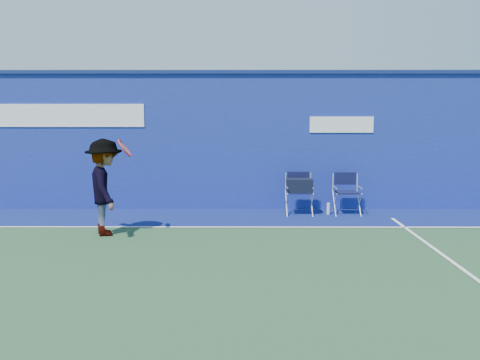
{
  "coord_description": "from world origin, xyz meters",
  "views": [
    {
      "loc": [
        1.41,
        -6.24,
        2.23
      ],
      "look_at": [
        1.37,
        2.6,
        1.0
      ],
      "focal_mm": 38.0,
      "sensor_mm": 36.0,
      "label": 1
    }
  ],
  "objects_px": {
    "directors_chair_left": "(299,197)",
    "directors_chair_right": "(347,202)",
    "water_bottle": "(328,209)",
    "tennis_player": "(105,187)"
  },
  "relations": [
    {
      "from": "directors_chair_left",
      "to": "directors_chair_right",
      "type": "xyz_separation_m",
      "value": [
        1.02,
        0.04,
        -0.1
      ]
    },
    {
      "from": "tennis_player",
      "to": "directors_chair_right",
      "type": "bearing_deg",
      "value": 20.89
    },
    {
      "from": "directors_chair_right",
      "to": "directors_chair_left",
      "type": "bearing_deg",
      "value": -177.57
    },
    {
      "from": "water_bottle",
      "to": "tennis_player",
      "type": "relative_size",
      "value": 0.15
    },
    {
      "from": "directors_chair_right",
      "to": "tennis_player",
      "type": "relative_size",
      "value": 0.51
    },
    {
      "from": "directors_chair_left",
      "to": "directors_chair_right",
      "type": "relative_size",
      "value": 1.02
    },
    {
      "from": "directors_chair_right",
      "to": "tennis_player",
      "type": "xyz_separation_m",
      "value": [
        -4.68,
        -1.79,
        0.59
      ]
    },
    {
      "from": "directors_chair_right",
      "to": "water_bottle",
      "type": "height_order",
      "value": "directors_chair_right"
    },
    {
      "from": "directors_chair_right",
      "to": "water_bottle",
      "type": "relative_size",
      "value": 3.44
    },
    {
      "from": "directors_chair_right",
      "to": "water_bottle",
      "type": "bearing_deg",
      "value": -174.52
    }
  ]
}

